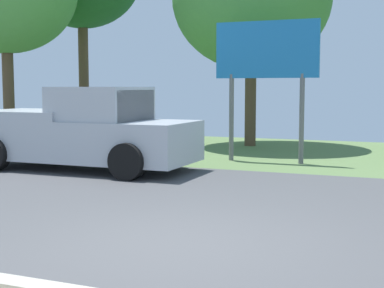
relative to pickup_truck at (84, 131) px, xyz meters
name	(u,v)px	position (x,y,z in m)	size (l,w,h in m)	color
ground_plane	(248,202)	(4.47, -1.89, -0.92)	(40.00, 22.00, 0.20)	#4C4C4F
pickup_truck	(84,131)	(0.00, 0.00, 0.00)	(5.20, 2.28, 1.88)	#ADB2BA
roadside_billboard	(266,60)	(3.53, 2.78, 1.68)	(2.60, 0.12, 3.50)	slate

